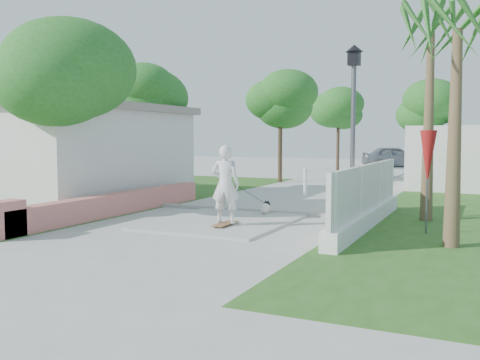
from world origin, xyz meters
The scene contains 20 objects.
ground centered at (0.00, 0.00, 0.00)m, with size 90.00×90.00×0.00m, color #B7B7B2.
path_strip centered at (0.00, 20.00, 0.03)m, with size 3.20×36.00×0.06m, color #B7B7B2.
curb centered at (0.00, 6.00, 0.05)m, with size 6.50×0.25×0.10m, color #999993.
grass_left centered at (-7.00, 8.00, 0.01)m, with size 8.00×20.00×0.01m, color #2B561B.
pink_wall centered at (-3.30, 3.55, 0.31)m, with size 0.45×8.20×0.80m.
house_left centered at (-8.00, 6.00, 1.64)m, with size 8.40×7.40×3.23m.
lattice_fence centered at (3.40, 5.00, 0.54)m, with size 0.35×7.00×1.50m.
street_lamp centered at (2.90, 5.50, 2.43)m, with size 0.44×0.44×4.44m.
bollard centered at (0.20, 10.00, 0.58)m, with size 0.14×0.14×1.09m.
patio_umbrella centered at (4.80, 4.50, 1.69)m, with size 0.36×0.36×2.30m.
tree_left_near centered at (-4.48, 2.98, 3.82)m, with size 3.60×3.60×5.28m.
tree_left_mid centered at (-5.48, 8.48, 3.50)m, with size 3.20×3.20×4.85m.
tree_path_left centered at (-2.98, 15.98, 3.82)m, with size 3.40×3.40×5.23m.
tree_path_right centered at (3.22, 19.98, 3.49)m, with size 3.00×3.00×4.79m.
tree_path_far centered at (-2.78, 25.98, 3.82)m, with size 3.20×3.20×5.17m.
palm_far centered at (4.60, 6.50, 4.48)m, with size 1.80×1.80×5.30m.
palm_near centered at (5.40, 3.20, 3.95)m, with size 1.80×1.80×4.70m.
skateboarder centered at (0.35, 4.09, 0.89)m, with size 0.75×2.90×1.97m.
dog centered at (0.50, 5.56, 0.22)m, with size 0.31×0.59×0.41m.
parked_car centered at (-0.03, 31.10, 0.76)m, with size 1.80×4.47×1.52m, color #AEB1B6.
Camera 1 is at (6.00, -7.90, 2.15)m, focal length 40.00 mm.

